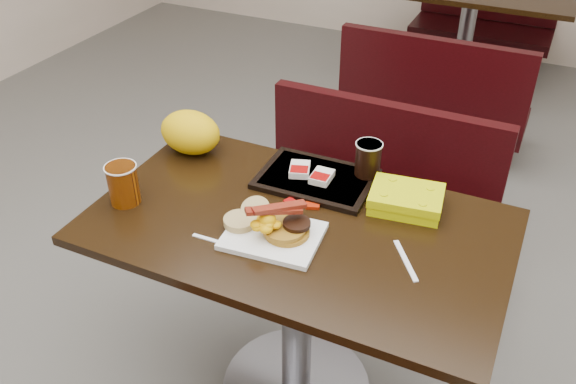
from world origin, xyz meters
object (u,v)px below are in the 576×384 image
at_px(tray, 316,179).
at_px(bench_far_s, 437,90).
at_px(pancake_stack, 287,230).
at_px(knife, 406,260).
at_px(coffee_cup_near, 123,184).
at_px(coffee_cup_far, 368,159).
at_px(clamshell, 406,199).
at_px(paper_bag, 190,132).
at_px(hashbrown_sleeve_right, 322,177).
at_px(bench_near_n, 367,204).
at_px(platter, 273,236).
at_px(hashbrown_sleeve_left, 300,169).
at_px(table_near, 297,315).
at_px(bench_far_n, 483,15).
at_px(fork, 207,239).
at_px(table_far, 464,45).

bearing_deg(tray, bench_far_s, 87.56).
distance_m(pancake_stack, knife, 0.33).
relative_size(coffee_cup_near, knife, 0.75).
bearing_deg(coffee_cup_far, clamshell, -32.94).
relative_size(bench_far_s, paper_bag, 4.72).
height_order(tray, hashbrown_sleeve_right, hashbrown_sleeve_right).
height_order(bench_near_n, platter, platter).
xyz_separation_m(coffee_cup_near, hashbrown_sleeve_right, (0.50, 0.34, -0.04)).
distance_m(knife, hashbrown_sleeve_left, 0.49).
xyz_separation_m(coffee_cup_near, hashbrown_sleeve_left, (0.42, 0.35, -0.03)).
xyz_separation_m(table_near, bench_far_n, (0.00, 3.30, -0.02)).
distance_m(hashbrown_sleeve_left, coffee_cup_far, 0.22).
distance_m(table_near, fork, 0.46).
height_order(table_far, knife, knife).
distance_m(bench_far_n, pancake_stack, 3.40).
distance_m(bench_far_n, hashbrown_sleeve_right, 3.11).
distance_m(table_near, bench_far_s, 1.90).
bearing_deg(paper_bag, coffee_cup_far, 8.73).
bearing_deg(bench_near_n, hashbrown_sleeve_left, -101.30).
bearing_deg(bench_far_s, fork, -95.48).
height_order(coffee_cup_near, fork, coffee_cup_near).
xyz_separation_m(bench_far_s, coffee_cup_near, (-0.51, -2.02, 0.45)).
bearing_deg(coffee_cup_near, table_near, 13.39).
height_order(table_far, platter, platter).
relative_size(hashbrown_sleeve_right, coffee_cup_far, 0.74).
distance_m(table_near, hashbrown_sleeve_right, 0.46).
relative_size(knife, hashbrown_sleeve_right, 2.05).
bearing_deg(bench_far_n, clamshell, -85.22).
bearing_deg(coffee_cup_near, bench_far_n, 81.45).
bearing_deg(fork, hashbrown_sleeve_left, 74.22).
relative_size(hashbrown_sleeve_left, clamshell, 0.40).
bearing_deg(fork, clamshell, 38.56).
xyz_separation_m(bench_near_n, knife, (0.33, -0.73, 0.39)).
xyz_separation_m(bench_near_n, bench_far_n, (0.00, 2.60, 0.00)).
distance_m(pancake_stack, paper_bag, 0.58).
distance_m(hashbrown_sleeve_right, clamshell, 0.27).
xyz_separation_m(bench_near_n, hashbrown_sleeve_right, (-0.02, -0.49, 0.42)).
bearing_deg(table_far, coffee_cup_far, -87.45).
xyz_separation_m(hashbrown_sleeve_left, hashbrown_sleeve_right, (0.08, -0.01, -0.00)).
bearing_deg(bench_near_n, platter, -92.50).
bearing_deg(bench_far_n, bench_near_n, -90.00).
xyz_separation_m(table_near, coffee_cup_near, (-0.51, -0.12, 0.44)).
bearing_deg(clamshell, platter, -142.11).
distance_m(pancake_stack, tray, 0.30).
bearing_deg(bench_far_n, table_near, -90.00).
bearing_deg(table_near, knife, -5.29).
distance_m(table_far, coffee_cup_near, 2.81).
bearing_deg(tray, platter, -90.66).
distance_m(table_far, knife, 2.68).
xyz_separation_m(tray, coffee_cup_far, (0.14, 0.08, 0.06)).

